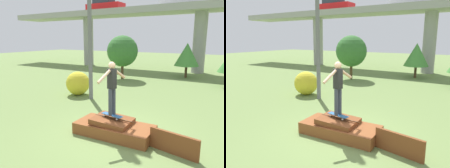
# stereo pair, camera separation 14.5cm
# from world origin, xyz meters

# --- Properties ---
(ground_plane) EXTENTS (80.00, 80.00, 0.00)m
(ground_plane) POSITION_xyz_m (0.00, 0.00, 0.00)
(ground_plane) COLOR olive
(scrap_pile) EXTENTS (2.55, 1.22, 0.58)m
(scrap_pile) POSITION_xyz_m (-0.01, 0.00, 0.23)
(scrap_pile) COLOR brown
(scrap_pile) RESTS_ON ground_plane
(scrap_plank_loose) EXTENTS (1.38, 0.32, 0.60)m
(scrap_plank_loose) POSITION_xyz_m (1.95, -0.22, 0.30)
(scrap_plank_loose) COLOR brown
(scrap_plank_loose) RESTS_ON ground_plane
(skateboard) EXTENTS (0.79, 0.33, 0.09)m
(skateboard) POSITION_xyz_m (-0.08, 0.00, 0.66)
(skateboard) COLOR #23517F
(skateboard) RESTS_ON scrap_pile
(skater) EXTENTS (0.31, 1.28, 1.69)m
(skater) POSITION_xyz_m (-0.08, 0.00, 1.66)
(skater) COLOR #383D4C
(skater) RESTS_ON skateboard
(highway_overpass) EXTENTS (44.00, 3.54, 5.93)m
(highway_overpass) POSITION_xyz_m (0.00, 15.04, 5.12)
(highway_overpass) COLOR #9E9E99
(highway_overpass) RESTS_ON ground_plane
(car_on_overpass_left) EXTENTS (4.11, 1.68, 1.48)m
(car_on_overpass_left) POSITION_xyz_m (-10.04, 15.36, 6.53)
(car_on_overpass_left) COLOR red
(car_on_overpass_left) RESTS_ON highway_overpass
(utility_pole) EXTENTS (1.30, 0.20, 8.70)m
(utility_pole) POSITION_xyz_m (-3.17, 3.12, 4.47)
(utility_pole) COLOR slate
(utility_pole) RESTS_ON ground_plane
(tree_behind_left) EXTENTS (2.33, 2.33, 3.28)m
(tree_behind_left) POSITION_xyz_m (-4.43, 8.93, 2.11)
(tree_behind_left) COLOR #4C3823
(tree_behind_left) RESTS_ON ground_plane
(tree_mid_back) EXTENTS (1.88, 1.88, 2.71)m
(tree_mid_back) POSITION_xyz_m (-0.35, 11.96, 1.81)
(tree_mid_back) COLOR #4C3823
(tree_mid_back) RESTS_ON ground_plane
(bush_yellow_flowering) EXTENTS (1.29, 1.29, 1.29)m
(bush_yellow_flowering) POSITION_xyz_m (-4.27, 3.43, 0.64)
(bush_yellow_flowering) COLOR gold
(bush_yellow_flowering) RESTS_ON ground_plane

